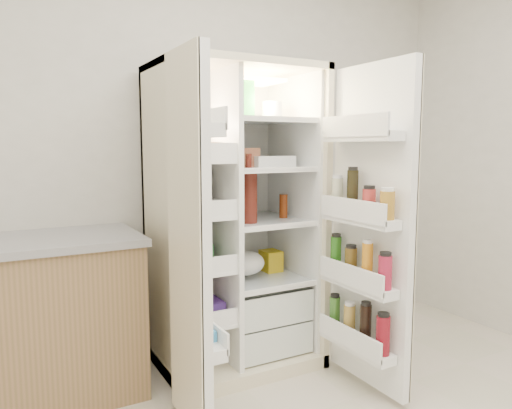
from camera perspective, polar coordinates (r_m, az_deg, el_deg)
wall_back at (r=3.20m, az=-7.45°, el=7.16°), size 4.00×0.02×2.70m
refrigerator at (r=2.99m, az=-2.70°, el=-4.42°), size 0.92×0.70×1.80m
freezer_door at (r=2.22m, az=-7.79°, el=-4.64°), size 0.15×0.40×1.72m
fridge_door at (r=2.66m, az=13.14°, el=-3.40°), size 0.17×0.58×1.72m
kitchen_counter at (r=2.83m, az=-25.78°, el=-12.34°), size 1.19×0.63×0.86m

